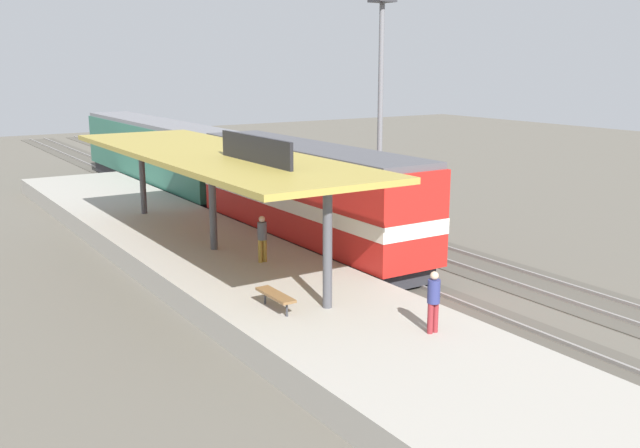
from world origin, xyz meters
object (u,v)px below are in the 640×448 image
locomotive (307,197)px  person_waiting (434,299)px  platform_bench (276,295)px  passenger_carriage_single (157,154)px  person_walking (262,236)px  light_mast (381,54)px

locomotive → person_waiting: bearing=-105.8°
platform_bench → person_waiting: size_ratio=0.99×
passenger_carriage_single → person_walking: passenger_carriage_single is taller
platform_bench → passenger_carriage_single: size_ratio=0.09×
light_mast → passenger_carriage_single: bearing=121.2°
platform_bench → person_walking: bearing=65.9°
light_mast → platform_bench: bearing=-136.5°
passenger_carriage_single → light_mast: 16.24m
passenger_carriage_single → light_mast: bearing=-58.8°
person_waiting → person_walking: bearing=93.6°
locomotive → passenger_carriage_single: (0.00, 18.00, -0.10)m
platform_bench → light_mast: size_ratio=0.15×
passenger_carriage_single → locomotive: bearing=-90.0°
platform_bench → locomotive: (6.00, 7.97, 1.07)m
person_waiting → light_mast: bearing=56.7°
light_mast → person_walking: size_ratio=6.84×
person_waiting → person_walking: (-0.54, 8.58, 0.00)m
locomotive → person_walking: (-3.88, -3.23, -0.56)m
person_walking → platform_bench: bearing=-114.1°
platform_bench → light_mast: light_mast is taller
locomotive → light_mast: (7.80, 5.12, 5.99)m
locomotive → person_walking: locomotive is taller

